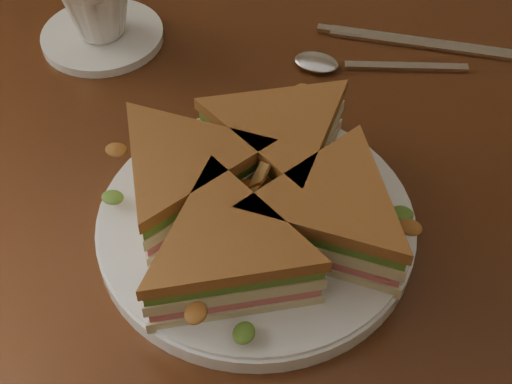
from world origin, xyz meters
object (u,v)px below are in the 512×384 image
at_px(plate, 256,225).
at_px(spoon, 338,64).
at_px(coffee_cup, 96,2).
at_px(sandwich_wedges, 256,196).
at_px(knife, 408,42).
at_px(table, 302,214).
at_px(saucer, 103,36).

relative_size(plate, spoon, 1.52).
distance_m(spoon, coffee_cup, 0.26).
xyz_separation_m(sandwich_wedges, knife, (0.06, 0.30, -0.04)).
height_order(sandwich_wedges, spoon, sandwich_wedges).
relative_size(plate, sandwich_wedges, 0.93).
height_order(spoon, coffee_cup, coffee_cup).
height_order(spoon, knife, spoon).
distance_m(table, knife, 0.22).
distance_m(table, saucer, 0.29).
bearing_deg(saucer, coffee_cup, 0.00).
xyz_separation_m(table, knife, (0.05, 0.19, 0.10)).
bearing_deg(saucer, spoon, 10.87).
bearing_deg(sandwich_wedges, knife, 78.97).
bearing_deg(table, plate, -94.64).
distance_m(sandwich_wedges, knife, 0.31).
relative_size(table, sandwich_wedges, 4.18).
relative_size(knife, saucer, 1.61).
distance_m(plate, saucer, 0.32).
bearing_deg(table, saucer, 163.74).
xyz_separation_m(table, saucer, (-0.26, 0.08, 0.10)).
distance_m(plate, spoon, 0.24).
relative_size(plate, coffee_cup, 3.28).
height_order(plate, saucer, plate).
bearing_deg(table, knife, 75.42).
bearing_deg(spoon, plate, -109.32).
bearing_deg(plate, table, 85.36).
bearing_deg(coffee_cup, table, 6.22).
height_order(plate, spoon, plate).
bearing_deg(spoon, knife, 29.58).
bearing_deg(saucer, plate, -36.39).
bearing_deg(sandwich_wedges, spoon, 89.94).
xyz_separation_m(sandwich_wedges, coffee_cup, (-0.26, 0.19, 0.00)).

